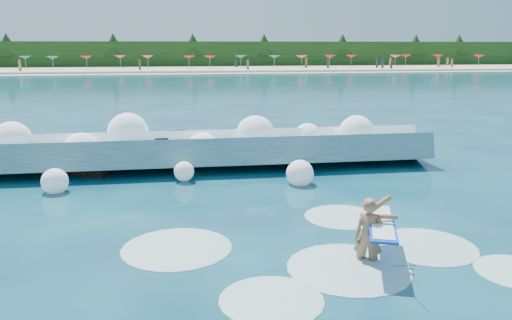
# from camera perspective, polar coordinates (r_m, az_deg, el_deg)

# --- Properties ---
(ground) EXTENTS (200.00, 200.00, 0.00)m
(ground) POSITION_cam_1_polar(r_m,az_deg,el_deg) (11.98, -5.71, -7.99)
(ground) COLOR #082A41
(ground) RESTS_ON ground
(beach) EXTENTS (140.00, 20.00, 0.40)m
(beach) POSITION_cam_1_polar(r_m,az_deg,el_deg) (89.27, -8.51, 10.22)
(beach) COLOR tan
(beach) RESTS_ON ground
(wet_band) EXTENTS (140.00, 5.00, 0.08)m
(wet_band) POSITION_cam_1_polar(r_m,az_deg,el_deg) (78.29, -8.45, 9.74)
(wet_band) COLOR silver
(wet_band) RESTS_ON ground
(treeline) EXTENTS (140.00, 4.00, 5.00)m
(treeline) POSITION_cam_1_polar(r_m,az_deg,el_deg) (99.19, -8.60, 11.81)
(treeline) COLOR black
(treeline) RESTS_ON ground
(breaking_wave) EXTENTS (18.77, 2.89, 1.62)m
(breaking_wave) POSITION_cam_1_polar(r_m,az_deg,el_deg) (18.09, -10.04, 0.95)
(breaking_wave) COLOR #336A80
(breaking_wave) RESTS_ON ground
(rock_cluster) EXTENTS (7.94, 3.16, 1.24)m
(rock_cluster) POSITION_cam_1_polar(r_m,az_deg,el_deg) (18.87, -19.00, 0.40)
(rock_cluster) COLOR black
(rock_cluster) RESTS_ON ground
(surfer_with_board) EXTENTS (1.23, 2.82, 1.60)m
(surfer_with_board) POSITION_cam_1_polar(r_m,az_deg,el_deg) (10.34, 13.08, -8.23)
(surfer_with_board) COLOR #936244
(surfer_with_board) RESTS_ON ground
(wave_spray) EXTENTS (14.67, 4.52, 2.03)m
(wave_spray) POSITION_cam_1_polar(r_m,az_deg,el_deg) (17.79, -9.47, 2.04)
(wave_spray) COLOR white
(wave_spray) RESTS_ON ground
(surf_foam) EXTENTS (8.58, 5.84, 0.12)m
(surf_foam) POSITION_cam_1_polar(r_m,az_deg,el_deg) (10.74, 7.87, -10.59)
(surf_foam) COLOR silver
(surf_foam) RESTS_ON ground
(beach_umbrellas) EXTENTS (112.43, 6.81, 0.50)m
(beach_umbrellas) POSITION_cam_1_polar(r_m,az_deg,el_deg) (90.65, -8.51, 11.56)
(beach_umbrellas) COLOR red
(beach_umbrellas) RESTS_ON ground
(beachgoers) EXTENTS (101.47, 12.24, 1.92)m
(beachgoers) POSITION_cam_1_polar(r_m,az_deg,el_deg) (86.89, -16.14, 10.38)
(beachgoers) COLOR #3F332D
(beachgoers) RESTS_ON ground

